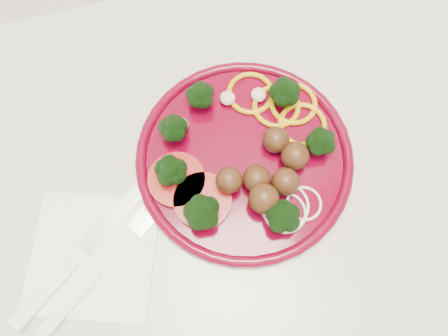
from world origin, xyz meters
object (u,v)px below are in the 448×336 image
object	(u,v)px
plate	(245,156)
napkin	(93,255)
fork	(86,286)
knife	(69,266)

from	to	relation	value
plate	napkin	distance (m)	0.22
plate	fork	xyz separation A→B (m)	(-0.22, -0.10, -0.01)
napkin	fork	bearing A→B (deg)	-111.07
fork	knife	bearing A→B (deg)	83.00
knife	plate	bearing A→B (deg)	-18.38
napkin	plate	bearing A→B (deg)	17.79
knife	fork	distance (m)	0.03
plate	napkin	world-z (taller)	plate
knife	fork	size ratio (longest dim) A/B	1.12
plate	knife	xyz separation A→B (m)	(-0.24, -0.07, -0.01)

